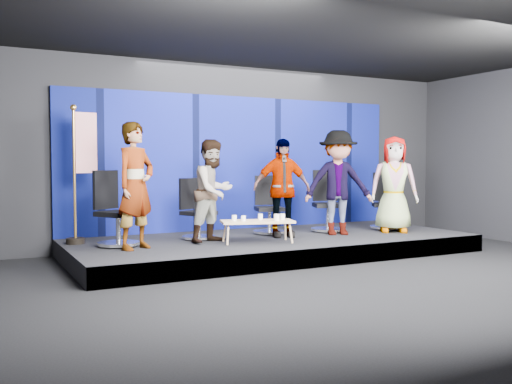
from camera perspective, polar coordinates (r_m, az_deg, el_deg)
ground at (r=8.06m, az=10.51°, el=-8.60°), size 10.00×10.00×0.00m
room_walls at (r=7.94m, az=10.68°, el=8.85°), size 10.02×8.02×3.51m
riser at (r=10.09m, az=1.73°, el=-5.34°), size 7.00×3.00×0.30m
backdrop at (r=11.27m, az=-1.85°, el=2.93°), size 7.00×0.08×2.60m
chair_a at (r=9.19m, az=-13.89°, el=-2.85°), size 0.91×0.91×1.19m
panelist_a at (r=8.75m, az=-11.94°, el=0.62°), size 0.84×0.75×1.92m
chair_b at (r=9.80m, az=-5.98°, el=-2.71°), size 0.77×0.77×1.04m
panelist_b at (r=9.35m, az=-4.28°, el=0.10°), size 1.01×0.91×1.68m
chair_c at (r=10.49m, az=1.27°, el=-2.27°), size 0.74×0.74×1.07m
panelist_c at (r=10.01m, az=2.58°, el=0.42°), size 1.09×0.68×1.73m
chair_d at (r=10.91m, az=7.14°, el=-1.91°), size 0.86×0.86×1.17m
panelist_d at (r=10.40m, az=8.22°, el=0.94°), size 1.39×1.11×1.89m
chair_e at (r=11.52m, az=12.82°, el=-1.80°), size 0.86×0.86×1.11m
panelist_e at (r=11.00m, az=13.63°, el=0.75°), size 1.05×0.95×1.80m
coffee_table at (r=9.32m, az=0.14°, el=-3.04°), size 1.27×0.81×0.36m
mug_a at (r=9.25m, az=-2.18°, el=-2.61°), size 0.08×0.08×0.09m
mug_b at (r=9.21m, az=-1.27°, el=-2.65°), size 0.07×0.07×0.09m
mug_c at (r=9.47m, az=0.44°, el=-2.48°), size 0.08×0.08×0.09m
mug_d at (r=9.28m, az=2.08°, el=-2.55°), size 0.09×0.09×0.11m
mug_e at (r=9.45m, az=2.66°, el=-2.48°), size 0.08×0.08×0.10m
flag_stand at (r=9.60m, az=-17.06°, el=2.09°), size 0.51×0.30×2.23m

